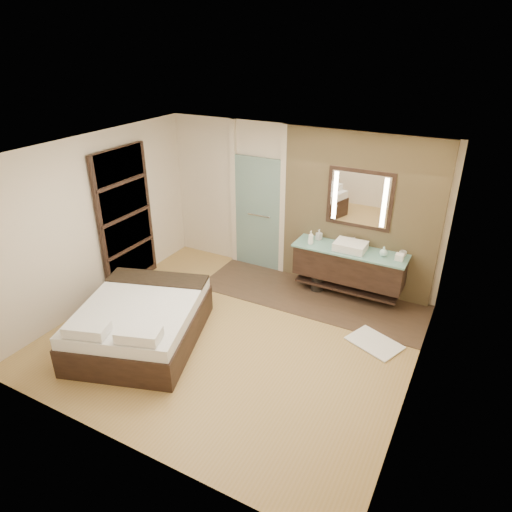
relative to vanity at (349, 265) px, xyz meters
The scene contains 15 objects.
floor 2.29m from the vanity, 119.83° to the right, with size 5.00×5.00×0.00m, color #A27F44.
tile_strip 0.83m from the vanity, 147.54° to the right, with size 3.80×1.30×0.01m, color #3D2D21.
stone_wall 0.82m from the vanity, 90.00° to the left, with size 2.60×0.08×2.70m, color tan.
vanity is the anchor object (origin of this frame).
mirror_unit 1.10m from the vanity, 90.00° to the left, with size 1.06×0.04×0.96m.
frosted_door 1.95m from the vanity, behind, with size 1.10×0.12×2.70m.
shoji_partition 3.82m from the vanity, 159.50° to the right, with size 0.06×1.20×2.40m.
bed 3.43m from the vanity, 130.32° to the right, with size 2.11×2.36×0.76m.
bath_mat 1.48m from the vanity, 54.95° to the right, with size 0.72×0.50×0.02m, color white.
waste_bin 0.67m from the vanity, behind, with size 0.22×0.22×0.28m, color black.
tissue_box 0.85m from the vanity, ahead, with size 0.12×0.12×0.10m, color white.
soap_bottle_a 0.77m from the vanity, behind, with size 0.09×0.09×0.23m, color white.
soap_bottle_b 0.71m from the vanity, 168.20° to the left, with size 0.08×0.08×0.18m, color #B2B2B2.
soap_bottle_c 0.64m from the vanity, ahead, with size 0.12×0.12×0.16m, color silver.
cup 0.88m from the vanity, ahead, with size 0.12×0.12×0.09m, color silver.
Camera 1 is at (2.88, -4.72, 4.01)m, focal length 32.00 mm.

